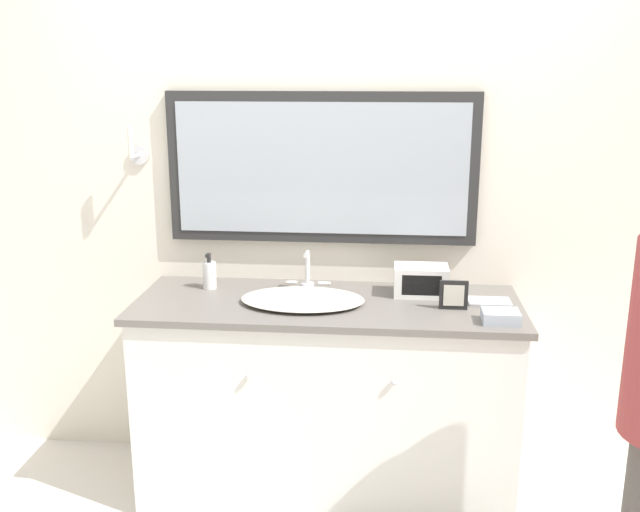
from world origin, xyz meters
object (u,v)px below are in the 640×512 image
at_px(picture_frame, 454,295).
at_px(appliance_box, 421,281).
at_px(sink_basin, 303,298).
at_px(soap_bottle, 209,274).

bearing_deg(picture_frame, appliance_box, 124.77).
xyz_separation_m(sink_basin, picture_frame, (0.63, -0.03, 0.04)).
bearing_deg(appliance_box, sink_basin, -162.99).
xyz_separation_m(soap_bottle, picture_frame, (1.07, -0.19, -0.00)).
height_order(sink_basin, appliance_box, sink_basin).
relative_size(sink_basin, appliance_box, 2.24).
bearing_deg(appliance_box, soap_bottle, 179.54).
height_order(soap_bottle, appliance_box, soap_bottle).
bearing_deg(sink_basin, picture_frame, -2.55).
bearing_deg(picture_frame, sink_basin, 177.45).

